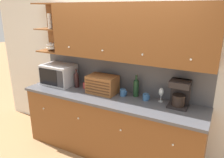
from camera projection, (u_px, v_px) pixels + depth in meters
ground_plane at (118, 142)px, 3.73m from camera, size 24.00×24.00×0.00m
wall_back at (119, 69)px, 3.35m from camera, size 5.13×0.06×2.60m
counter_unit at (109, 125)px, 3.33m from camera, size 2.75×0.64×0.96m
backsplash_panel at (118, 74)px, 3.34m from camera, size 2.73×0.01×0.54m
upper_cabinets at (125, 32)px, 2.93m from camera, size 2.73×0.35×0.76m
microwave at (59, 75)px, 3.65m from camera, size 0.53×0.38×0.34m
wine_bottle at (77, 79)px, 3.52m from camera, size 0.08×0.08×0.31m
mug_patterned_third at (86, 85)px, 3.50m from camera, size 0.11×0.10×0.09m
bread_box at (102, 84)px, 3.28m from camera, size 0.44×0.30×0.27m
mug at (123, 93)px, 3.19m from camera, size 0.10×0.09×0.10m
second_wine_bottle at (136, 87)px, 3.15m from camera, size 0.08×0.08×0.32m
mug_blue_second at (146, 97)px, 3.04m from camera, size 0.09×0.08×0.09m
wine_glass at (161, 92)px, 2.97m from camera, size 0.07×0.07×0.20m
coffee_maker at (180, 93)px, 2.81m from camera, size 0.25×0.22×0.36m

